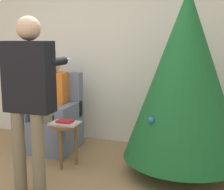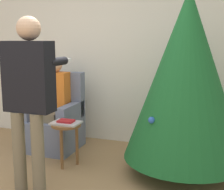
% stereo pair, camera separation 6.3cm
% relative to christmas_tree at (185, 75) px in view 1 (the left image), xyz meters
% --- Properties ---
extents(wall_back, '(8.00, 0.06, 2.70)m').
position_rel_christmas_tree_xyz_m(wall_back, '(-1.23, 0.87, 0.25)').
color(wall_back, silver).
rests_on(wall_back, ground_plane).
extents(christmas_tree, '(1.31, 1.31, 2.01)m').
position_rel_christmas_tree_xyz_m(christmas_tree, '(0.00, 0.00, 0.00)').
color(christmas_tree, brown).
rests_on(christmas_tree, ground_plane).
extents(armchair, '(0.66, 0.66, 1.03)m').
position_rel_christmas_tree_xyz_m(armchair, '(-1.76, 0.30, -0.75)').
color(armchair, slate).
rests_on(armchair, ground_plane).
extents(person_seated, '(0.36, 0.46, 1.24)m').
position_rel_christmas_tree_xyz_m(person_seated, '(-1.76, 0.26, -0.42)').
color(person_seated, '#6B604C').
rests_on(person_seated, ground_plane).
extents(person_standing, '(0.47, 0.57, 1.69)m').
position_rel_christmas_tree_xyz_m(person_standing, '(-1.32, -0.92, -0.08)').
color(person_standing, '#6B604C').
rests_on(person_standing, ground_plane).
extents(side_stool, '(0.35, 0.35, 0.51)m').
position_rel_christmas_tree_xyz_m(side_stool, '(-1.33, -0.21, -0.69)').
color(side_stool, brown).
rests_on(side_stool, ground_plane).
extents(laptop, '(0.33, 0.24, 0.02)m').
position_rel_christmas_tree_xyz_m(laptop, '(-1.33, -0.21, -0.58)').
color(laptop, silver).
rests_on(laptop, side_stool).
extents(book, '(0.18, 0.13, 0.02)m').
position_rel_christmas_tree_xyz_m(book, '(-1.33, -0.21, -0.56)').
color(book, '#B21E23').
rests_on(book, laptop).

